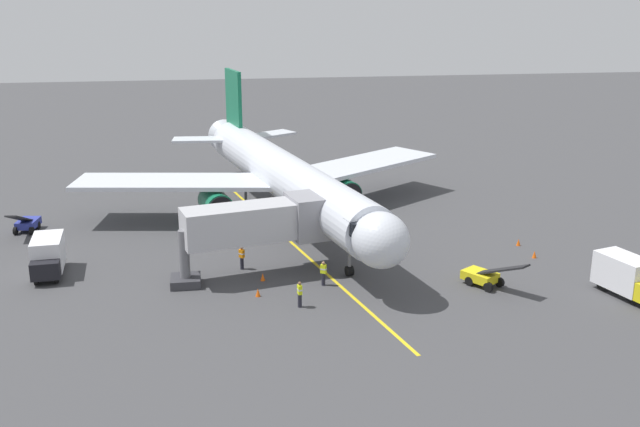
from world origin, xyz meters
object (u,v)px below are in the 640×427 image
(safety_cone_wing_port, at_px, (258,292))
(belt_loader_starboard_side, at_px, (484,276))
(box_truck_portside, at_px, (48,256))
(safety_cone_nose_right, at_px, (263,277))
(box_truck_rear_apron, at_px, (628,276))
(ground_crew_loader, at_px, (323,273))
(jet_bridge, at_px, (264,223))
(safety_cone_nose_left, at_px, (518,242))
(ground_crew_marshaller, at_px, (300,294))
(airplane, at_px, (284,176))
(belt_loader_near_nose, at_px, (27,223))
(safety_cone_wing_starboard, at_px, (534,254))
(ground_crew_wing_walker, at_px, (242,257))

(safety_cone_wing_port, bearing_deg, belt_loader_starboard_side, 178.04)
(box_truck_portside, xyz_separation_m, safety_cone_nose_right, (-14.70, 3.43, -1.11))
(box_truck_portside, distance_m, safety_cone_nose_right, 15.14)
(box_truck_portside, relative_size, box_truck_rear_apron, 0.96)
(safety_cone_wing_port, bearing_deg, ground_crew_loader, -164.72)
(jet_bridge, distance_m, safety_cone_nose_left, 20.59)
(ground_crew_marshaller, relative_size, belt_loader_starboard_side, 0.38)
(ground_crew_loader, height_order, belt_loader_starboard_side, belt_loader_starboard_side)
(safety_cone_nose_right, bearing_deg, box_truck_rear_apron, 164.62)
(box_truck_rear_apron, bearing_deg, belt_loader_starboard_side, -20.19)
(jet_bridge, bearing_deg, safety_cone_nose_left, -171.52)
(belt_loader_starboard_side, bearing_deg, safety_cone_nose_left, -127.38)
(ground_crew_marshaller, bearing_deg, jet_bridge, -74.52)
(airplane, xyz_separation_m, jet_bridge, (2.68, 12.20, -0.24))
(jet_bridge, bearing_deg, ground_crew_marshaller, 105.48)
(belt_loader_near_nose, bearing_deg, safety_cone_wing_port, 137.05)
(belt_loader_near_nose, bearing_deg, airplane, 178.78)
(jet_bridge, distance_m, ground_crew_marshaller, 6.90)
(airplane, bearing_deg, safety_cone_wing_port, 77.83)
(box_truck_portside, distance_m, safety_cone_nose_left, 35.07)
(safety_cone_nose_right, distance_m, safety_cone_wing_starboard, 20.44)
(ground_crew_marshaller, relative_size, safety_cone_nose_left, 3.11)
(safety_cone_nose_left, bearing_deg, safety_cone_wing_port, 18.39)
(safety_cone_nose_left, bearing_deg, airplane, -27.90)
(ground_crew_loader, distance_m, safety_cone_nose_right, 4.29)
(ground_crew_wing_walker, bearing_deg, ground_crew_loader, 143.39)
(box_truck_rear_apron, distance_m, safety_cone_nose_right, 24.07)
(jet_bridge, xyz_separation_m, ground_crew_wing_walker, (1.56, -1.20, -2.88))
(box_truck_rear_apron, bearing_deg, airplane, -44.39)
(safety_cone_wing_port, bearing_deg, ground_crew_wing_walker, -81.70)
(ground_crew_loader, bearing_deg, ground_crew_marshaller, 58.60)
(ground_crew_loader, xyz_separation_m, safety_cone_nose_right, (3.98, -1.48, -0.61))
(ground_crew_marshaller, height_order, safety_cone_nose_right, ground_crew_marshaller)
(airplane, distance_m, safety_cone_nose_right, 14.25)
(ground_crew_loader, height_order, safety_cone_nose_left, ground_crew_loader)
(airplane, relative_size, jet_bridge, 3.48)
(ground_crew_marshaller, bearing_deg, belt_loader_near_nose, -42.64)
(belt_loader_starboard_side, xyz_separation_m, safety_cone_wing_port, (15.18, -0.52, -0.44))
(airplane, height_order, box_truck_rear_apron, airplane)
(ground_crew_wing_walker, height_order, safety_cone_wing_starboard, ground_crew_wing_walker)
(ground_crew_marshaller, relative_size, ground_crew_loader, 1.00)
(ground_crew_marshaller, distance_m, belt_loader_near_nose, 27.62)
(ground_crew_wing_walker, bearing_deg, belt_loader_near_nose, -33.84)
(jet_bridge, xyz_separation_m, ground_crew_loader, (-3.71, 2.71, -2.88))
(ground_crew_marshaller, relative_size, safety_cone_wing_port, 3.11)
(ground_crew_wing_walker, height_order, safety_cone_nose_right, ground_crew_wing_walker)
(safety_cone_wing_port, bearing_deg, ground_crew_marshaller, 139.71)
(belt_loader_starboard_side, distance_m, safety_cone_nose_left, 9.40)
(box_truck_portside, xyz_separation_m, belt_loader_starboard_side, (-29.35, 6.67, -0.67))
(safety_cone_nose_right, bearing_deg, ground_crew_loader, 159.61)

